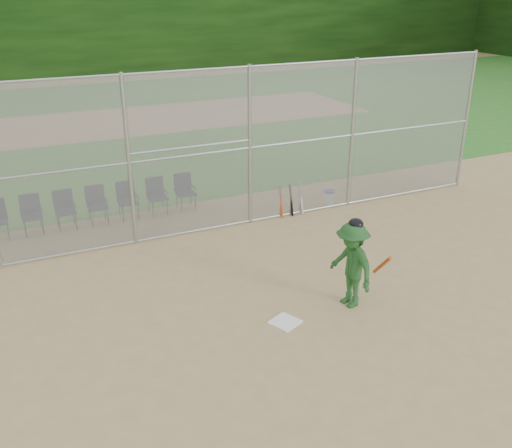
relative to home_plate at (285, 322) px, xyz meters
name	(u,v)px	position (x,y,z in m)	size (l,w,h in m)	color
ground	(315,329)	(0.38, -0.43, -0.01)	(100.00, 100.00, 0.00)	tan
grass_strip	(108,123)	(0.38, 17.57, -0.01)	(100.00, 100.00, 0.00)	#2B6E21
dirt_patch_far	(108,123)	(0.38, 17.57, 0.00)	(24.00, 24.00, 0.00)	tan
backstop_fence	(212,150)	(0.38, 4.57, 2.06)	(16.09, 0.09, 4.00)	gray
home_plate	(285,322)	(0.00, 0.00, 0.00)	(0.48, 0.48, 0.02)	white
batter_at_plate	(351,264)	(1.42, 0.05, 0.86)	(0.87, 1.30, 1.80)	#205223
water_cooler	(329,197)	(3.95, 4.87, 0.19)	(0.31, 0.31, 0.39)	white
spare_bats	(291,200)	(2.59, 4.59, 0.41)	(0.66, 0.29, 0.84)	#D84C14
chair_1	(32,216)	(-3.77, 6.21, 0.47)	(0.54, 0.52, 0.96)	#0E1436
chair_2	(65,210)	(-2.98, 6.21, 0.47)	(0.54, 0.52, 0.96)	#0E1436
chair_3	(97,206)	(-2.18, 6.21, 0.47)	(0.54, 0.52, 0.96)	#0E1436
chair_4	(128,201)	(-1.39, 6.21, 0.47)	(0.54, 0.52, 0.96)	#0E1436
chair_5	(157,197)	(-0.60, 6.21, 0.47)	(0.54, 0.52, 0.96)	#0E1436
chair_6	(186,192)	(0.19, 6.21, 0.47)	(0.54, 0.52, 0.96)	#0E1436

